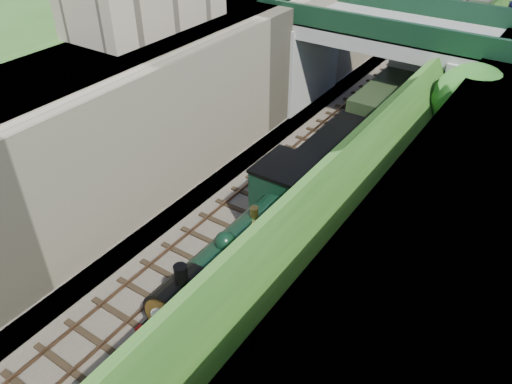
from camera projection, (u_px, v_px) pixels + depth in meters
name	position (u px, v px, depth m)	size (l,w,h in m)	color
trackbed	(353.00, 146.00, 29.22)	(10.00, 90.00, 0.20)	#473F38
retaining_wall	(275.00, 71.00, 29.77)	(1.00, 90.00, 7.00)	#756B56
street_plateau_left	(228.00, 59.00, 31.36)	(6.00, 90.00, 7.00)	#262628
embankment_slope	(443.00, 136.00, 25.00)	(4.29, 90.00, 6.36)	#1E4714
track_left	(323.00, 135.00, 30.05)	(2.50, 90.00, 0.20)	black
track_right	(373.00, 150.00, 28.59)	(2.50, 90.00, 0.20)	black
road_bridge	(405.00, 63.00, 29.21)	(16.00, 6.40, 7.25)	gray
tree	(473.00, 104.00, 23.40)	(3.60, 3.80, 6.60)	black
locomotive	(252.00, 247.00, 19.29)	(3.10, 10.23, 3.83)	black
tender	(336.00, 168.00, 24.44)	(2.70, 6.00, 3.05)	black
coach_front	(423.00, 77.00, 32.73)	(2.90, 18.00, 3.70)	black
coach_middle	(491.00, 11.00, 45.46)	(2.90, 18.00, 3.70)	black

